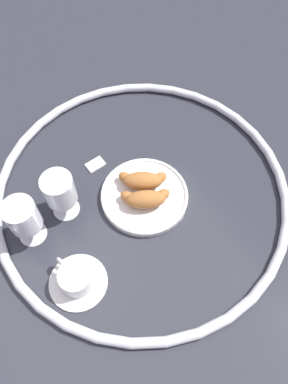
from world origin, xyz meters
TOP-DOWN VIEW (x-y plane):
  - ground_plane at (0.00, 0.00)m, footprint 2.20×2.20m
  - table_chrome_rim at (0.00, 0.00)m, footprint 0.77×0.77m
  - pastry_plate at (-0.00, -0.01)m, footprint 0.23×0.23m
  - croissant_large at (-0.01, -0.04)m, footprint 0.12×0.10m
  - croissant_small at (0.01, 0.01)m, footprint 0.12×0.11m
  - coffee_cup_near at (-0.25, -0.13)m, footprint 0.14×0.14m
  - juice_glass_left at (-0.29, 0.04)m, footprint 0.08×0.08m
  - juice_glass_right at (-0.19, 0.06)m, footprint 0.08×0.08m
  - sugar_packet at (-0.06, 0.14)m, footprint 0.05×0.04m

SIDE VIEW (x-z plane):
  - ground_plane at x=0.00m, z-range 0.00..0.00m
  - sugar_packet at x=-0.06m, z-range 0.00..0.01m
  - pastry_plate at x=0.00m, z-range 0.00..0.02m
  - table_chrome_rim at x=0.00m, z-range 0.00..0.02m
  - coffee_cup_near at x=-0.25m, z-range 0.00..0.06m
  - croissant_large at x=-0.01m, z-range 0.02..0.06m
  - croissant_small at x=0.01m, z-range 0.02..0.06m
  - juice_glass_left at x=-0.29m, z-range 0.02..0.16m
  - juice_glass_right at x=-0.19m, z-range 0.02..0.16m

